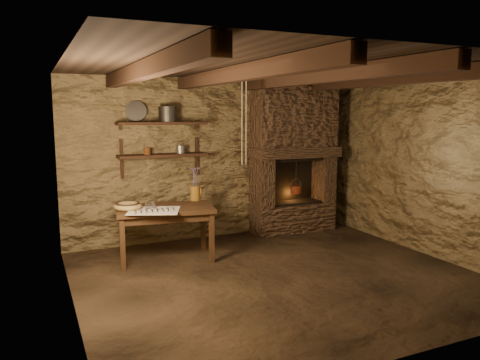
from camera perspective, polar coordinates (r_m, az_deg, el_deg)
name	(u,v)px	position (r m, az deg, el deg)	size (l,w,h in m)	color
floor	(278,276)	(5.60, 4.62, -11.64)	(4.50, 4.50, 0.00)	black
back_wall	(215,159)	(7.11, -3.10, 2.60)	(4.50, 0.04, 2.40)	brown
front_wall	(409,208)	(3.72, 19.96, -3.23)	(4.50, 0.04, 2.40)	brown
left_wall	(69,188)	(4.66, -20.16, -0.98)	(0.04, 4.00, 2.40)	brown
right_wall	(427,166)	(6.70, 21.84, 1.64)	(0.04, 4.00, 2.40)	brown
ceiling	(280,67)	(5.29, 4.94, 13.60)	(4.50, 4.00, 0.04)	black
beam_far_left	(145,70)	(4.73, -11.55, 12.99)	(0.14, 3.95, 0.16)	black
beam_mid_left	(239,74)	(5.06, -0.15, 12.85)	(0.14, 3.95, 0.16)	black
beam_mid_right	(318,76)	(5.54, 9.55, 12.34)	(0.14, 3.95, 0.16)	black
beam_far_right	(387,79)	(6.15, 17.47, 11.68)	(0.14, 3.95, 0.16)	black
shelf_lower	(163,155)	(6.69, -9.41, 2.99)	(1.25, 0.30, 0.04)	black
shelf_upper	(162,123)	(6.66, -9.50, 6.84)	(1.25, 0.30, 0.04)	black
hearth	(294,155)	(7.46, 6.56, 3.02)	(1.43, 0.51, 2.30)	#3D2A1E
work_table	(166,231)	(6.16, -9.06, -6.20)	(1.32, 0.88, 0.70)	black
linen_cloth	(154,211)	(5.88, -10.45, -3.68)	(0.61, 0.49, 0.01)	silver
pewter_cutlery_row	(154,210)	(5.86, -10.41, -3.63)	(0.51, 0.20, 0.01)	gray
drinking_glasses	(153,205)	(5.99, -10.55, -3.04)	(0.20, 0.06, 0.08)	white
stoneware_jug	(195,186)	(6.46, -5.46, -0.74)	(0.15, 0.14, 0.47)	#99671D
wooden_bowl	(128,206)	(6.02, -13.51, -3.14)	(0.35, 0.35, 0.12)	#A48247
iron_stockpot	(168,115)	(6.68, -8.80, 7.86)	(0.26, 0.26, 0.19)	#2A2825
tin_pan	(136,111)	(6.68, -12.57, 8.18)	(0.29, 0.29, 0.04)	#A09F9A
small_kettle	(180,149)	(6.76, -7.28, 3.73)	(0.16, 0.12, 0.17)	#A09F9A
rusty_tin	(147,151)	(6.63, -11.26, 3.47)	(0.09, 0.09, 0.09)	#532A10
red_pot	(296,189)	(7.49, 6.81, -1.07)	(0.20, 0.18, 0.54)	maroon
hanging_ropes	(244,120)	(6.23, 0.50, 7.31)	(0.08, 0.08, 1.20)	beige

